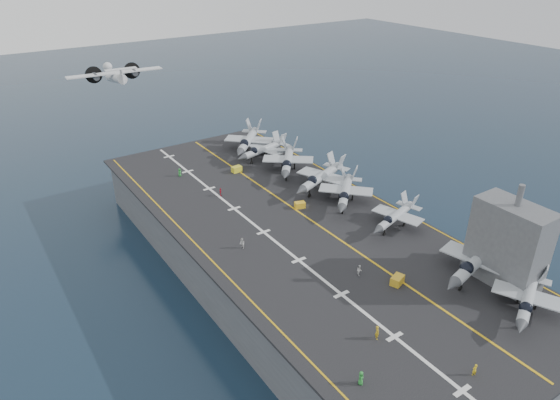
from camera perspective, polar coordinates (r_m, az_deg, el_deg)
ground at (r=91.77m, az=1.41°, el=-8.19°), size 500.00×500.00×0.00m
hull at (r=88.97m, az=1.45°, el=-5.57°), size 36.00×90.00×10.00m
flight_deck at (r=86.26m, az=1.49°, el=-2.66°), size 38.00×92.00×0.40m
foul_line at (r=87.71m, az=3.09°, el=-1.99°), size 0.35×90.00×0.02m
landing_centerline at (r=83.28m, az=-1.89°, el=-3.68°), size 0.50×90.00×0.02m
deck_edge_port at (r=78.92m, az=-8.69°, el=-5.93°), size 0.25×90.00×0.02m
deck_edge_stbd at (r=96.84m, az=10.46°, el=0.54°), size 0.25×90.00×0.02m
island_superstructure at (r=75.01m, az=24.83°, el=-3.60°), size 5.00×10.00×15.00m
fighter_jet_0 at (r=72.71m, az=26.51°, el=-9.93°), size 15.77×13.62×4.61m
fighter_jet_1 at (r=76.67m, az=21.61°, el=-6.39°), size 18.01×14.01×5.56m
fighter_jet_3 at (r=85.87m, az=13.10°, el=-1.73°), size 14.72×11.81×4.46m
fighter_jet_4 at (r=92.06m, az=7.51°, el=1.08°), size 17.52×17.35×5.14m
fighter_jet_5 at (r=97.00m, az=4.77°, el=2.74°), size 18.44×15.45×5.46m
fighter_jet_6 at (r=104.15m, az=0.90°, el=4.63°), size 18.22×19.02×5.52m
fighter_jet_7 at (r=110.98m, az=-1.85°, el=5.89°), size 15.64×12.16×4.83m
fighter_jet_8 at (r=115.20m, az=-3.66°, el=6.91°), size 19.44×19.54×5.74m
tow_cart_a at (r=72.98m, az=13.26°, el=-8.91°), size 2.39×1.95×1.24m
tow_cart_b at (r=90.61m, az=2.29°, el=-0.57°), size 2.11×1.68×1.10m
tow_cart_c at (r=105.36m, az=-4.97°, el=3.53°), size 2.09×1.42×1.21m
crew_0 at (r=58.07m, az=9.23°, el=-19.44°), size 1.20×1.25×1.74m
crew_1 at (r=63.44m, az=11.04°, el=-14.62°), size 1.14×1.37×1.95m
crew_2 at (r=78.80m, az=-4.34°, el=-4.97°), size 0.77×1.11×1.78m
crew_4 at (r=95.34m, az=-6.82°, el=0.90°), size 1.05×1.15×1.59m
crew_5 at (r=104.97m, az=-11.39°, el=3.12°), size 1.18×0.99×1.67m
crew_6 at (r=62.19m, az=21.36°, el=-17.61°), size 1.05×0.80×1.59m
crew_7 at (r=73.65m, az=9.06°, el=-7.90°), size 1.06×1.18×1.64m
transport_plane at (r=132.88m, az=-18.24°, el=13.09°), size 24.06×17.35×5.42m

